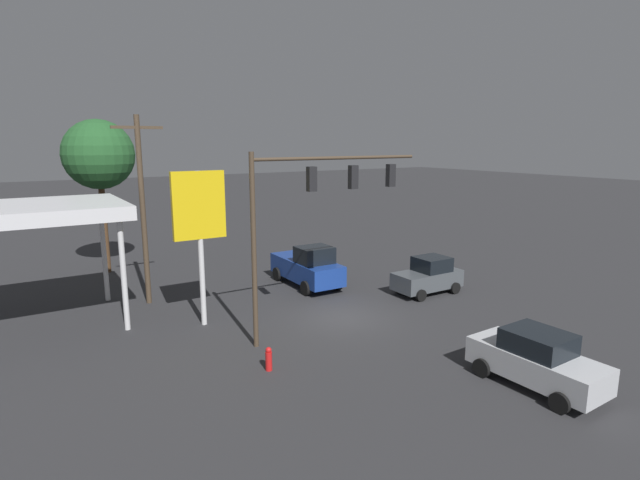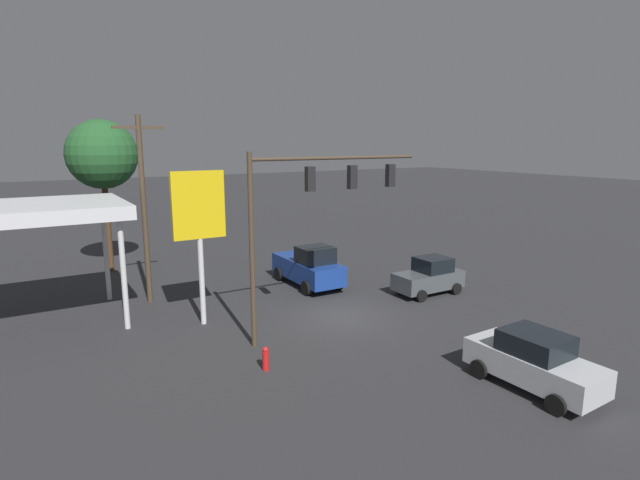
% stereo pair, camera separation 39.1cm
% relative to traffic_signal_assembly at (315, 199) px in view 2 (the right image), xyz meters
% --- Properties ---
extents(ground_plane, '(200.00, 200.00, 0.00)m').
position_rel_traffic_signal_assembly_xyz_m(ground_plane, '(-1.96, -0.88, -5.75)').
color(ground_plane, '#2D2D30').
extents(traffic_signal_assembly, '(8.05, 0.43, 7.70)m').
position_rel_traffic_signal_assembly_xyz_m(traffic_signal_assembly, '(0.00, 0.00, 0.00)').
color(traffic_signal_assembly, '#473828').
rests_on(traffic_signal_assembly, ground).
extents(utility_pole, '(2.40, 0.26, 9.32)m').
position_rel_traffic_signal_assembly_xyz_m(utility_pole, '(5.17, -7.90, -0.81)').
color(utility_pole, '#473828').
rests_on(utility_pole, ground).
extents(gas_station_canopy, '(8.35, 6.09, 5.45)m').
position_rel_traffic_signal_assembly_xyz_m(gas_station_canopy, '(10.45, -7.06, -0.70)').
color(gas_station_canopy, silver).
rests_on(gas_station_canopy, ground).
extents(price_sign, '(2.31, 0.27, 6.85)m').
position_rel_traffic_signal_assembly_xyz_m(price_sign, '(3.82, -3.47, -0.74)').
color(price_sign, silver).
rests_on(price_sign, ground).
extents(hatchback_crossing, '(3.81, 1.99, 1.97)m').
position_rel_traffic_signal_assembly_xyz_m(hatchback_crossing, '(-8.03, -1.57, -4.81)').
color(hatchback_crossing, '#474C51').
rests_on(hatchback_crossing, ground).
extents(sedan_waiting, '(2.17, 4.45, 1.93)m').
position_rel_traffic_signal_assembly_xyz_m(sedan_waiting, '(-3.62, 8.03, -4.80)').
color(sedan_waiting, silver).
rests_on(sedan_waiting, ground).
extents(pickup_parked, '(2.32, 5.23, 2.40)m').
position_rel_traffic_signal_assembly_xyz_m(pickup_parked, '(-3.23, -6.20, -4.64)').
color(pickup_parked, navy).
rests_on(pickup_parked, ground).
extents(street_tree, '(4.19, 4.19, 9.39)m').
position_rel_traffic_signal_assembly_xyz_m(street_tree, '(5.83, -15.54, 1.50)').
color(street_tree, '#4C331E').
rests_on(street_tree, ground).
extents(fire_hydrant, '(0.24, 0.24, 0.88)m').
position_rel_traffic_signal_assembly_xyz_m(fire_hydrant, '(3.42, 2.22, -5.31)').
color(fire_hydrant, red).
rests_on(fire_hydrant, ground).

